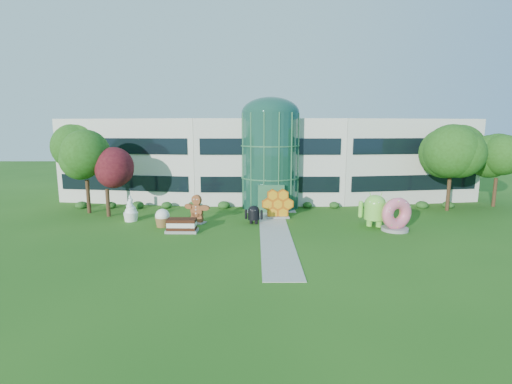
{
  "coord_description": "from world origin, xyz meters",
  "views": [
    {
      "loc": [
        -1.6,
        -26.86,
        8.15
      ],
      "look_at": [
        -1.5,
        6.0,
        2.6
      ],
      "focal_mm": 26.0,
      "sensor_mm": 36.0,
      "label": 1
    }
  ],
  "objects_px": {
    "android_black": "(254,213)",
    "gingerbread": "(197,209)",
    "android_green": "(375,208)",
    "donut": "(396,214)"
  },
  "relations": [
    {
      "from": "donut",
      "to": "gingerbread",
      "type": "xyz_separation_m",
      "value": [
        -16.54,
        2.52,
        -0.11
      ]
    },
    {
      "from": "android_black",
      "to": "gingerbread",
      "type": "height_order",
      "value": "gingerbread"
    },
    {
      "from": "android_green",
      "to": "android_black",
      "type": "distance_m",
      "value": 10.34
    },
    {
      "from": "android_black",
      "to": "gingerbread",
      "type": "bearing_deg",
      "value": -172.59
    },
    {
      "from": "android_black",
      "to": "android_green",
      "type": "bearing_deg",
      "value": 4.47
    },
    {
      "from": "android_black",
      "to": "donut",
      "type": "xyz_separation_m",
      "value": [
        11.54,
        -2.3,
        0.45
      ]
    },
    {
      "from": "android_green",
      "to": "gingerbread",
      "type": "distance_m",
      "value": 15.32
    },
    {
      "from": "android_green",
      "to": "android_black",
      "type": "bearing_deg",
      "value": -161.81
    },
    {
      "from": "android_black",
      "to": "gingerbread",
      "type": "xyz_separation_m",
      "value": [
        -5.0,
        0.22,
        0.33
      ]
    },
    {
      "from": "android_green",
      "to": "gingerbread",
      "type": "relative_size",
      "value": 1.16
    }
  ]
}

